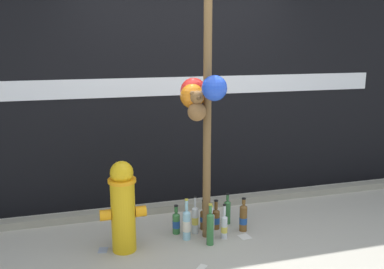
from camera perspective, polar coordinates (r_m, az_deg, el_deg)
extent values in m
plane|color=#ADA899|center=(3.94, 4.59, -15.98)|extent=(14.00, 14.00, 0.00)
cube|color=black|center=(4.91, -1.31, 8.75)|extent=(10.00, 0.20, 3.10)
cube|color=silver|center=(4.79, -2.77, 6.56)|extent=(5.17, 0.01, 0.21)
cube|color=gray|center=(4.88, -0.05, -9.56)|extent=(8.00, 0.12, 0.08)
cylinder|color=brown|center=(3.86, 2.10, 5.01)|extent=(0.08, 0.08, 2.75)
sphere|color=orange|center=(3.87, 0.05, 5.24)|extent=(0.23, 0.23, 0.23)
sphere|color=red|center=(3.95, 0.21, 5.92)|extent=(0.25, 0.25, 0.25)
sphere|color=blue|center=(3.68, 3.06, 6.32)|extent=(0.23, 0.23, 0.23)
sphere|color=brown|center=(3.79, 0.66, 3.10)|extent=(0.17, 0.17, 0.17)
sphere|color=brown|center=(3.77, 0.67, 5.06)|extent=(0.12, 0.12, 0.12)
sphere|color=brown|center=(3.75, 0.09, 5.60)|extent=(0.05, 0.05, 0.05)
sphere|color=brown|center=(3.78, 1.25, 5.64)|extent=(0.05, 0.05, 0.05)
sphere|color=brown|center=(3.72, 0.90, 4.96)|extent=(0.04, 0.04, 0.04)
cylinder|color=gold|center=(3.91, -9.32, -10.95)|extent=(0.22, 0.22, 0.66)
cylinder|color=orange|center=(3.79, -9.51, -6.18)|extent=(0.25, 0.25, 0.03)
sphere|color=gold|center=(3.77, -9.55, -5.14)|extent=(0.21, 0.21, 0.21)
cylinder|color=orange|center=(3.89, -11.71, -10.69)|extent=(0.10, 0.10, 0.10)
cylinder|color=orange|center=(3.92, -6.99, -10.32)|extent=(0.10, 0.10, 0.10)
cylinder|color=#93CCE0|center=(4.14, -0.74, -12.33)|extent=(0.08, 0.08, 0.27)
cone|color=#93CCE0|center=(4.08, -0.74, -10.40)|extent=(0.08, 0.08, 0.03)
cylinder|color=#93CCE0|center=(4.05, -0.75, -9.57)|extent=(0.03, 0.03, 0.10)
cylinder|color=silver|center=(4.14, -0.74, -12.31)|extent=(0.08, 0.08, 0.11)
cylinder|color=gold|center=(4.03, -0.75, -8.85)|extent=(0.04, 0.04, 0.01)
cylinder|color=brown|center=(4.35, 6.99, -11.31)|extent=(0.08, 0.08, 0.25)
cone|color=brown|center=(4.29, 7.04, -9.58)|extent=(0.08, 0.08, 0.03)
cylinder|color=brown|center=(4.27, 7.05, -9.05)|extent=(0.04, 0.04, 0.05)
cylinder|color=#1E478C|center=(4.35, 6.98, -11.55)|extent=(0.08, 0.08, 0.07)
cylinder|color=black|center=(4.26, 7.07, -8.64)|extent=(0.04, 0.04, 0.01)
cylinder|color=silver|center=(4.26, 0.42, -11.67)|extent=(0.07, 0.07, 0.26)
cone|color=silver|center=(4.21, 0.42, -9.91)|extent=(0.07, 0.07, 0.03)
cylinder|color=silver|center=(4.18, 0.43, -9.14)|extent=(0.02, 0.02, 0.09)
cylinder|color=#D8C64C|center=(4.26, 0.42, -11.63)|extent=(0.07, 0.07, 0.08)
cylinder|color=black|center=(4.17, 0.43, -8.46)|extent=(0.03, 0.03, 0.01)
cylinder|color=brown|center=(4.38, 3.27, -11.53)|extent=(0.08, 0.08, 0.19)
cone|color=brown|center=(4.34, 3.29, -10.22)|extent=(0.08, 0.08, 0.03)
cylinder|color=brown|center=(4.32, 3.30, -9.54)|extent=(0.04, 0.04, 0.08)
cylinder|color=#1E478C|center=(4.38, 3.27, -11.57)|extent=(0.08, 0.08, 0.07)
cylinder|color=black|center=(4.30, 3.30, -8.98)|extent=(0.04, 0.04, 0.01)
cylinder|color=silver|center=(4.19, 4.39, -12.52)|extent=(0.06, 0.06, 0.21)
cone|color=silver|center=(4.14, 4.42, -11.03)|extent=(0.06, 0.06, 0.02)
cylinder|color=silver|center=(4.11, 4.44, -10.24)|extent=(0.03, 0.03, 0.10)
cylinder|color=#D8C64C|center=(4.19, 4.39, -12.73)|extent=(0.06, 0.06, 0.06)
cylinder|color=black|center=(4.09, 4.45, -9.53)|extent=(0.03, 0.03, 0.01)
cylinder|color=silver|center=(4.13, 2.60, -12.53)|extent=(0.06, 0.06, 0.25)
cone|color=silver|center=(4.08, 2.62, -10.74)|extent=(0.06, 0.06, 0.03)
cylinder|color=silver|center=(4.06, 2.63, -10.20)|extent=(0.03, 0.03, 0.06)
cylinder|color=gold|center=(4.05, 2.63, -9.74)|extent=(0.03, 0.03, 0.01)
cylinder|color=#337038|center=(4.27, -2.16, -12.09)|extent=(0.07, 0.07, 0.20)
cone|color=#337038|center=(4.23, -2.17, -10.71)|extent=(0.07, 0.07, 0.03)
cylinder|color=#337038|center=(4.21, -2.18, -10.13)|extent=(0.04, 0.04, 0.06)
cylinder|color=#1E478C|center=(4.27, -2.16, -12.08)|extent=(0.08, 0.08, 0.07)
cylinder|color=black|center=(4.19, -2.18, -9.66)|extent=(0.04, 0.04, 0.01)
cylinder|color=#337038|center=(4.49, 4.82, -10.59)|extent=(0.07, 0.07, 0.23)
cone|color=#337038|center=(4.44, 4.85, -9.05)|extent=(0.07, 0.07, 0.03)
cylinder|color=#337038|center=(4.42, 4.86, -8.52)|extent=(0.03, 0.03, 0.06)
cylinder|color=black|center=(4.41, 4.87, -8.07)|extent=(0.03, 0.03, 0.01)
cylinder|color=brown|center=(4.36, 1.58, -11.62)|extent=(0.07, 0.07, 0.18)
cone|color=brown|center=(4.32, 1.59, -10.33)|extent=(0.07, 0.07, 0.03)
cylinder|color=brown|center=(4.30, 1.59, -9.61)|extent=(0.03, 0.03, 0.09)
cylinder|color=#1E478C|center=(4.36, 1.58, -11.41)|extent=(0.07, 0.07, 0.05)
cylinder|color=black|center=(4.28, 1.60, -8.97)|extent=(0.04, 0.04, 0.01)
cylinder|color=#337038|center=(4.04, 2.48, -12.84)|extent=(0.07, 0.07, 0.30)
cone|color=#337038|center=(3.97, 2.51, -10.73)|extent=(0.07, 0.07, 0.03)
cylinder|color=#337038|center=(3.95, 2.51, -10.06)|extent=(0.03, 0.03, 0.07)
cylinder|color=gold|center=(3.93, 2.52, -9.48)|extent=(0.03, 0.03, 0.01)
cube|color=#8C99B2|center=(4.08, -12.00, -15.11)|extent=(0.10, 0.13, 0.01)
cube|color=silver|center=(4.27, 7.19, -13.61)|extent=(0.12, 0.13, 0.01)
cube|color=silver|center=(3.73, 1.29, -17.65)|extent=(0.13, 0.13, 0.01)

